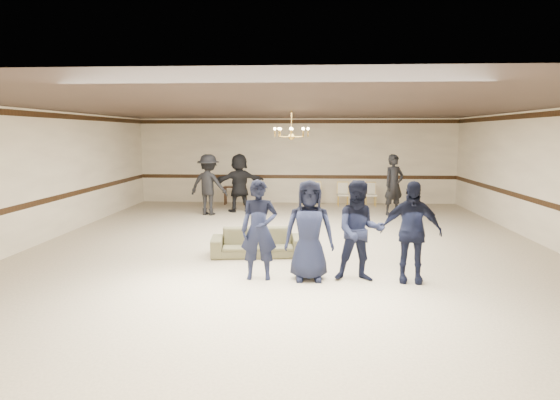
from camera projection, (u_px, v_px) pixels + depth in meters
The scene contains 16 objects.
room at pixel (290, 178), 11.19m from camera, with size 12.01×14.01×3.21m.
chair_rail at pixel (297, 177), 18.18m from camera, with size 12.00×0.02×0.14m, color black.
crown_molding at pixel (297, 122), 17.89m from camera, with size 12.00×0.02×0.14m, color black.
chandelier at pixel (291, 124), 12.00m from camera, with size 0.94×0.94×0.89m, color #B18838, non-canonical shape.
boy_a at pixel (259, 230), 8.58m from camera, with size 0.66×0.43×1.81m, color black.
boy_b at pixel (309, 231), 8.53m from camera, with size 0.89×0.58×1.81m, color black.
boy_c at pixel (360, 231), 8.48m from camera, with size 0.88×0.69×1.81m, color black.
boy_d at pixel (411, 232), 8.43m from camera, with size 1.06×0.44×1.81m, color black.
settee at pixel (258, 242), 10.33m from camera, with size 1.99×0.78×0.58m, color #676245.
adult_left at pixel (209, 185), 15.46m from camera, with size 1.27×0.73×1.97m, color black.
adult_mid at pixel (239, 183), 16.10m from camera, with size 1.83×0.58×1.97m, color black.
adult_right at pixel (394, 185), 15.41m from camera, with size 0.72×0.47×1.97m, color black.
banquet_chair_left at pixel (315, 194), 17.42m from camera, with size 0.42×0.42×0.86m, color beige, non-canonical shape.
banquet_chair_mid at pixel (343, 194), 17.36m from camera, with size 0.42×0.42×0.86m, color beige, non-canonical shape.
banquet_chair_right at pixel (371, 195), 17.31m from camera, with size 0.42×0.42×0.86m, color beige, non-canonical shape.
console_table at pixel (235, 195), 17.80m from camera, with size 0.81×0.34×0.68m, color #351E11.
Camera 1 is at (0.42, -11.15, 2.62)m, focal length 30.58 mm.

